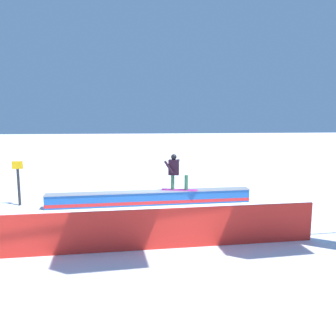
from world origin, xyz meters
The scene contains 5 objects.
ground_plane centered at (0.00, 0.00, 0.00)m, with size 120.00×120.00×0.00m, color white.
grind_box centered at (0.00, 0.00, 0.25)m, with size 7.91×0.79×0.55m.
snowboarder centered at (-0.97, -0.09, 1.31)m, with size 1.44×0.63×1.41m.
safety_fence centered at (0.00, 4.46, 0.53)m, with size 8.31×0.06×1.06m, color red.
trail_marker centered at (5.04, -0.50, 0.93)m, with size 0.40×0.10×1.72m.
Camera 1 is at (0.77, 12.70, 3.35)m, focal length 35.88 mm.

